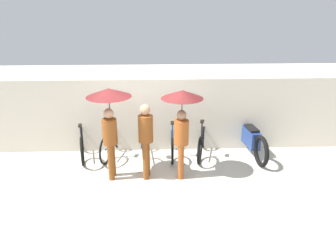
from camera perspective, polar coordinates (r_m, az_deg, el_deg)
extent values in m
plane|color=beige|center=(7.21, -4.76, -10.36)|extent=(30.00, 30.00, 0.00)
cube|color=beige|center=(8.55, -4.50, 1.83)|extent=(12.33, 0.12, 1.92)
torus|color=black|center=(9.04, -14.74, -1.80)|extent=(0.20, 0.72, 0.73)
torus|color=black|center=(8.16, -14.72, -4.28)|extent=(0.20, 0.72, 0.73)
cylinder|color=black|center=(8.60, -14.73, -2.98)|extent=(0.23, 0.94, 0.04)
cylinder|color=black|center=(8.34, -14.89, -1.73)|extent=(0.04, 0.04, 0.54)
cube|color=black|center=(8.24, -15.07, 0.10)|extent=(0.13, 0.21, 0.03)
cylinder|color=black|center=(8.91, -14.94, 0.35)|extent=(0.04, 0.04, 0.72)
cylinder|color=black|center=(8.80, -15.16, 2.55)|extent=(0.44, 0.12, 0.03)
torus|color=black|center=(8.95, -8.49, -1.58)|extent=(0.22, 0.71, 0.72)
torus|color=black|center=(8.11, -10.84, -4.13)|extent=(0.22, 0.71, 0.72)
cylinder|color=#19478C|center=(8.53, -9.61, -2.79)|extent=(0.28, 0.96, 0.04)
cylinder|color=#19478C|center=(8.28, -10.13, -1.60)|extent=(0.04, 0.04, 0.52)
cube|color=black|center=(8.18, -10.25, 0.19)|extent=(0.14, 0.22, 0.03)
cylinder|color=#19478C|center=(8.82, -8.62, 0.63)|extent=(0.04, 0.04, 0.73)
cylinder|color=#19478C|center=(8.70, -8.74, 2.91)|extent=(0.43, 0.14, 0.03)
torus|color=black|center=(8.86, -4.66, -1.71)|extent=(0.10, 0.70, 0.70)
torus|color=black|center=(7.90, -4.27, -4.57)|extent=(0.10, 0.70, 0.70)
cylinder|color=#19662D|center=(8.38, -4.48, -3.06)|extent=(0.12, 1.05, 0.04)
cylinder|color=#19662D|center=(8.10, -4.46, -1.78)|extent=(0.04, 0.04, 0.55)
cube|color=black|center=(8.00, -4.52, 0.14)|extent=(0.11, 0.21, 0.03)
cylinder|color=#19662D|center=(8.73, -4.73, 0.56)|extent=(0.04, 0.04, 0.75)
cylinder|color=#19662D|center=(8.61, -4.80, 2.90)|extent=(0.44, 0.06, 0.03)
torus|color=black|center=(8.94, 0.70, -1.56)|extent=(0.08, 0.67, 0.67)
torus|color=black|center=(7.99, 0.77, -4.36)|extent=(0.08, 0.67, 0.67)
cylinder|color=#19478C|center=(8.46, 0.73, -2.88)|extent=(0.08, 1.04, 0.04)
cylinder|color=#19478C|center=(8.18, 0.76, -1.48)|extent=(0.04, 0.04, 0.59)
cube|color=black|center=(8.07, 0.77, 0.57)|extent=(0.10, 0.20, 0.03)
cylinder|color=#19478C|center=(8.80, 0.71, 0.65)|extent=(0.04, 0.04, 0.73)
cylinder|color=#19478C|center=(8.69, 0.72, 2.92)|extent=(0.44, 0.05, 0.03)
torus|color=black|center=(8.94, 6.28, -1.57)|extent=(0.23, 0.69, 0.70)
torus|color=black|center=(8.01, 5.55, -4.25)|extent=(0.23, 0.69, 0.70)
cylinder|color=black|center=(8.47, 5.94, -2.84)|extent=(0.28, 0.99, 0.04)
cylinder|color=black|center=(8.19, 5.88, -1.34)|extent=(0.04, 0.04, 0.62)
cube|color=black|center=(8.08, 5.97, 0.80)|extent=(0.14, 0.22, 0.03)
cylinder|color=black|center=(8.81, 6.37, 0.58)|extent=(0.04, 0.04, 0.72)
cylinder|color=black|center=(8.69, 6.46, 2.79)|extent=(0.43, 0.13, 0.03)
cylinder|color=brown|center=(7.35, -9.92, -6.30)|extent=(0.13, 0.13, 0.83)
cylinder|color=brown|center=(7.51, -9.64, -5.69)|extent=(0.13, 0.13, 0.83)
cylinder|color=brown|center=(7.15, -10.12, -0.97)|extent=(0.32, 0.32, 0.57)
sphere|color=tan|center=(7.01, -10.32, 2.16)|extent=(0.22, 0.22, 0.22)
cylinder|color=#332D28|center=(7.15, -10.08, 2.32)|extent=(0.02, 0.02, 0.71)
cone|color=#591919|center=(7.02, -10.30, 5.76)|extent=(0.97, 0.97, 0.18)
cylinder|color=brown|center=(7.28, -3.90, -6.13)|extent=(0.13, 0.13, 0.87)
cylinder|color=brown|center=(7.44, -3.67, -5.51)|extent=(0.13, 0.13, 0.87)
cylinder|color=brown|center=(7.06, -3.92, -0.47)|extent=(0.32, 0.32, 0.59)
sphere|color=tan|center=(6.92, -4.01, 2.86)|extent=(0.23, 0.23, 0.23)
cylinder|color=#9E4C1E|center=(7.29, 2.25, -6.33)|extent=(0.13, 0.13, 0.81)
cylinder|color=#9E4C1E|center=(7.45, 2.29, -5.70)|extent=(0.13, 0.13, 0.81)
cylinder|color=#9E4C1E|center=(7.09, 2.34, -1.11)|extent=(0.32, 0.32, 0.55)
sphere|color=#997051|center=(6.96, 2.39, 1.95)|extent=(0.21, 0.21, 0.21)
cylinder|color=#332D28|center=(7.10, 2.42, 2.14)|extent=(0.02, 0.02, 0.69)
cone|color=#591919|center=(6.97, 2.47, 5.55)|extent=(0.91, 0.91, 0.18)
torus|color=black|center=(9.32, 12.69, -0.81)|extent=(0.18, 0.77, 0.77)
torus|color=black|center=(8.16, 15.91, -4.25)|extent=(0.18, 0.77, 0.77)
cube|color=navy|center=(8.70, 14.24, -1.93)|extent=(0.31, 0.76, 0.44)
cube|color=black|center=(8.61, 14.38, -0.40)|extent=(0.27, 0.54, 0.06)
cylinder|color=#B2B2B7|center=(9.13, 12.96, 2.40)|extent=(0.58, 0.09, 0.03)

